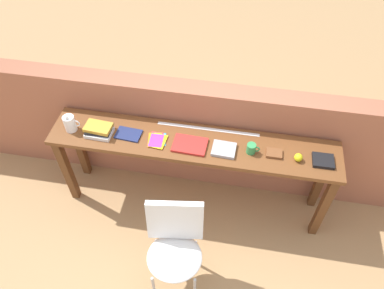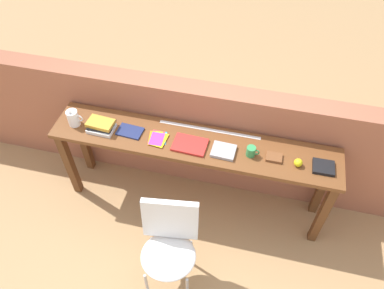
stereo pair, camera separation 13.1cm
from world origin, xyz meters
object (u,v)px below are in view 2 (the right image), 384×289
(magazine_cycling, at_px, (130,131))
(book_repair_rightmost, at_px, (324,167))
(book_open_centre, at_px, (190,145))
(sports_ball_small, at_px, (298,163))
(chair_white_moulded, at_px, (169,244))
(pamphlet_pile_colourful, at_px, (157,138))
(leather_journal_brown, at_px, (274,157))
(pitcher_white, at_px, (73,118))
(mug, at_px, (251,151))
(book_stack_leftmost, at_px, (101,126))

(magazine_cycling, bearing_deg, book_repair_rightmost, 3.83)
(book_open_centre, distance_m, book_repair_rightmost, 1.10)
(sports_ball_small, bearing_deg, chair_white_moulded, -140.38)
(pamphlet_pile_colourful, distance_m, leather_journal_brown, 0.99)
(leather_journal_brown, bearing_deg, pitcher_white, -179.20)
(mug, height_order, leather_journal_brown, mug)
(pamphlet_pile_colourful, height_order, leather_journal_brown, leather_journal_brown)
(mug, bearing_deg, chair_white_moulded, -123.74)
(book_open_centre, distance_m, sports_ball_small, 0.89)
(chair_white_moulded, relative_size, sports_ball_small, 13.00)
(pitcher_white, relative_size, mug, 1.67)
(chair_white_moulded, xyz_separation_m, book_open_centre, (-0.01, 0.74, 0.36))
(book_stack_leftmost, distance_m, leather_journal_brown, 1.50)
(sports_ball_small, bearing_deg, magazine_cycling, 178.55)
(chair_white_moulded, relative_size, book_repair_rightmost, 5.20)
(book_open_centre, xyz_separation_m, leather_journal_brown, (0.70, 0.03, 0.00))
(pitcher_white, xyz_separation_m, leather_journal_brown, (1.75, 0.02, -0.07))
(pitcher_white, bearing_deg, book_open_centre, -0.49)
(chair_white_moulded, xyz_separation_m, leather_journal_brown, (0.69, 0.76, 0.37))
(sports_ball_small, distance_m, book_repair_rightmost, 0.20)
(chair_white_moulded, relative_size, pamphlet_pile_colourful, 4.53)
(book_stack_leftmost, relative_size, mug, 2.17)
(mug, bearing_deg, book_repair_rightmost, -0.25)
(book_repair_rightmost, bearing_deg, chair_white_moulded, -146.26)
(pamphlet_pile_colourful, distance_m, sports_ball_small, 1.18)
(book_open_centre, relative_size, sports_ball_small, 4.16)
(book_stack_leftmost, bearing_deg, book_repair_rightmost, 0.21)
(pitcher_white, relative_size, leather_journal_brown, 1.41)
(pitcher_white, bearing_deg, sports_ball_small, -0.38)
(chair_white_moulded, distance_m, book_open_centre, 0.82)
(leather_journal_brown, xyz_separation_m, book_repair_rightmost, (0.39, -0.01, 0.00))
(book_stack_leftmost, relative_size, book_open_centre, 0.84)
(pamphlet_pile_colourful, xyz_separation_m, book_open_centre, (0.29, -0.01, 0.00))
(magazine_cycling, height_order, sports_ball_small, sports_ball_small)
(pitcher_white, distance_m, book_open_centre, 1.05)
(magazine_cycling, relative_size, book_open_centre, 0.76)
(pitcher_white, height_order, book_repair_rightmost, pitcher_white)
(book_open_centre, bearing_deg, magazine_cycling, 178.94)
(book_open_centre, bearing_deg, mug, 4.32)
(pamphlet_pile_colourful, relative_size, leather_journal_brown, 1.52)
(pitcher_white, relative_size, book_open_centre, 0.64)
(chair_white_moulded, bearing_deg, book_repair_rightmost, 34.63)
(book_stack_leftmost, xyz_separation_m, book_repair_rightmost, (1.89, 0.01, -0.03))
(sports_ball_small, bearing_deg, book_repair_rightmost, 5.25)
(chair_white_moulded, relative_size, pitcher_white, 4.85)
(pitcher_white, height_order, magazine_cycling, pitcher_white)
(pamphlet_pile_colourful, relative_size, sports_ball_small, 2.87)
(pamphlet_pile_colourful, height_order, sports_ball_small, sports_ball_small)
(sports_ball_small, bearing_deg, leather_journal_brown, 171.04)
(magazine_cycling, bearing_deg, pitcher_white, -172.87)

